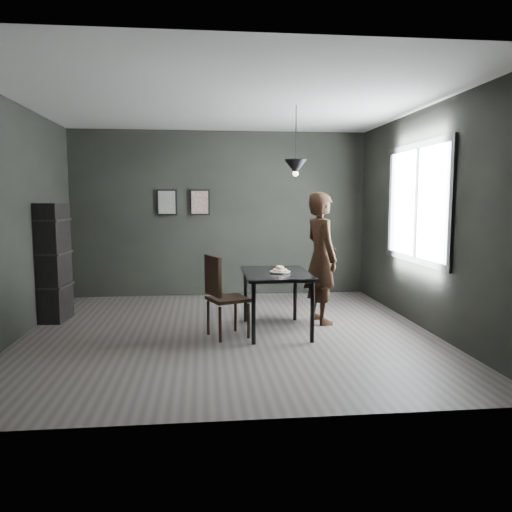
{
  "coord_description": "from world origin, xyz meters",
  "views": [
    {
      "loc": [
        -0.3,
        -6.07,
        1.65
      ],
      "look_at": [
        0.35,
        0.05,
        0.95
      ],
      "focal_mm": 35.0,
      "sensor_mm": 36.0,
      "label": 1
    }
  ],
  "objects": [
    {
      "name": "ceiling",
      "position": [
        0.0,
        0.0,
        2.8
      ],
      "size": [
        5.0,
        5.0,
        0.02
      ],
      "color": "silver",
      "rests_on": "ground"
    },
    {
      "name": "woman",
      "position": [
        1.26,
        0.4,
        0.87
      ],
      "size": [
        0.55,
        0.71,
        1.75
      ],
      "primitive_type": "imported",
      "rotation": [
        0.0,
        0.0,
        1.79
      ],
      "color": "black",
      "rests_on": "ground"
    },
    {
      "name": "back_wall",
      "position": [
        0.0,
        2.5,
        1.4
      ],
      "size": [
        5.0,
        0.1,
        2.8
      ],
      "primitive_type": "cube",
      "color": "black",
      "rests_on": "ground"
    },
    {
      "name": "pendant_lamp",
      "position": [
        0.85,
        0.1,
        2.05
      ],
      "size": [
        0.28,
        0.28,
        0.86
      ],
      "color": "black",
      "rests_on": "ground"
    },
    {
      "name": "framed_print_right",
      "position": [
        -0.35,
        2.47,
        1.6
      ],
      "size": [
        0.34,
        0.04,
        0.44
      ],
      "color": "black",
      "rests_on": "ground"
    },
    {
      "name": "ground",
      "position": [
        0.0,
        0.0,
        0.0
      ],
      "size": [
        5.0,
        5.0,
        0.0
      ],
      "primitive_type": "plane",
      "color": "#373330",
      "rests_on": "ground"
    },
    {
      "name": "window_assembly",
      "position": [
        2.47,
        0.2,
        1.6
      ],
      "size": [
        0.04,
        1.96,
        1.56
      ],
      "color": "white",
      "rests_on": "ground"
    },
    {
      "name": "wood_chair",
      "position": [
        -0.1,
        -0.21,
        0.56
      ],
      "size": [
        0.56,
        0.56,
        0.99
      ],
      "rotation": [
        0.0,
        0.0,
        0.37
      ],
      "color": "black",
      "rests_on": "ground"
    },
    {
      "name": "framed_print_left",
      "position": [
        -0.9,
        2.47,
        1.6
      ],
      "size": [
        0.34,
        0.04,
        0.44
      ],
      "color": "black",
      "rests_on": "ground"
    },
    {
      "name": "cafe_table",
      "position": [
        0.6,
        0.0,
        0.67
      ],
      "size": [
        0.8,
        1.2,
        0.75
      ],
      "color": "black",
      "rests_on": "ground"
    },
    {
      "name": "shelf_unit",
      "position": [
        -2.32,
        0.88,
        0.8
      ],
      "size": [
        0.35,
        0.56,
        1.6
      ],
      "primitive_type": "cube",
      "rotation": [
        0.0,
        0.0,
        -0.1
      ],
      "color": "black",
      "rests_on": "ground"
    },
    {
      "name": "white_plate",
      "position": [
        0.64,
        -0.06,
        0.76
      ],
      "size": [
        0.23,
        0.23,
        0.01
      ],
      "primitive_type": "cylinder",
      "color": "white",
      "rests_on": "cafe_table"
    },
    {
      "name": "donut_pile",
      "position": [
        0.64,
        -0.06,
        0.79
      ],
      "size": [
        0.18,
        0.18,
        0.08
      ],
      "rotation": [
        0.0,
        0.0,
        0.33
      ],
      "color": "beige",
      "rests_on": "white_plate"
    }
  ]
}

